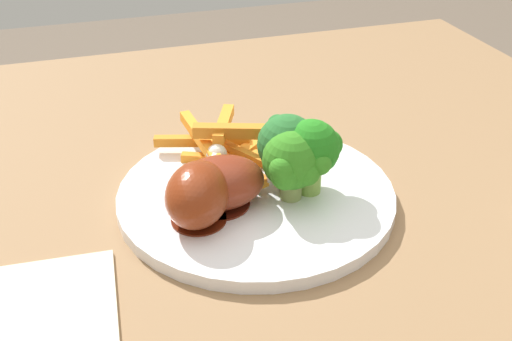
% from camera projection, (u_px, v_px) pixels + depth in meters
% --- Properties ---
extents(dining_table, '(0.91, 0.81, 0.73)m').
position_uv_depth(dining_table, '(310.00, 314.00, 0.60)').
color(dining_table, '#8E6B47').
rests_on(dining_table, ground_plane).
extents(dinner_plate, '(0.25, 0.25, 0.01)m').
position_uv_depth(dinner_plate, '(256.00, 195.00, 0.56)').
color(dinner_plate, white).
rests_on(dinner_plate, dining_table).
extents(broccoli_floret_front, '(0.06, 0.06, 0.06)m').
position_uv_depth(broccoli_floret_front, '(296.00, 162.00, 0.52)').
color(broccoli_floret_front, '#899E53').
rests_on(broccoli_floret_front, dinner_plate).
extents(broccoli_floret_middle, '(0.05, 0.06, 0.07)m').
position_uv_depth(broccoli_floret_middle, '(289.00, 143.00, 0.54)').
color(broccoli_floret_middle, '#85AF52').
rests_on(broccoli_floret_middle, dinner_plate).
extents(broccoli_floret_back, '(0.06, 0.06, 0.07)m').
position_uv_depth(broccoli_floret_back, '(310.00, 149.00, 0.53)').
color(broccoli_floret_back, '#84B049').
rests_on(broccoli_floret_back, dinner_plate).
extents(carrot_fries_pile, '(0.13, 0.16, 0.04)m').
position_uv_depth(carrot_fries_pile, '(230.00, 147.00, 0.59)').
color(carrot_fries_pile, orange).
rests_on(carrot_fries_pile, dinner_plate).
extents(chicken_drumstick_near, '(0.12, 0.08, 0.05)m').
position_uv_depth(chicken_drumstick_near, '(199.00, 193.00, 0.50)').
color(chicken_drumstick_near, '#561A0A').
rests_on(chicken_drumstick_near, dinner_plate).
extents(chicken_drumstick_far, '(0.06, 0.14, 0.04)m').
position_uv_depth(chicken_drumstick_far, '(225.00, 182.00, 0.52)').
color(chicken_drumstick_far, '#56190E').
rests_on(chicken_drumstick_far, dinner_plate).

